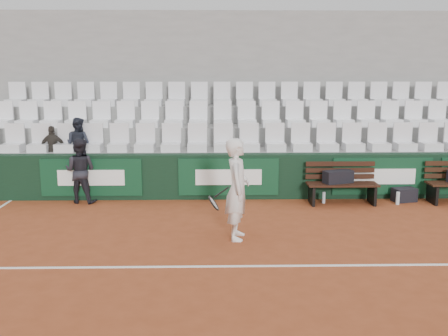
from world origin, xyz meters
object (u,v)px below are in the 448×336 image
bench_left (342,194)px  sports_bag_left (338,177)px  water_bottle_near (324,197)px  spectator_c (77,125)px  sports_bag_ground (404,195)px  ball_kid (80,171)px  water_bottle_far (398,198)px  tennis_player (237,189)px  spectator_b (52,129)px

bench_left → sports_bag_left: sports_bag_left is taller
water_bottle_near → spectator_c: bearing=169.8°
sports_bag_ground → water_bottle_near: 1.80m
sports_bag_left → sports_bag_ground: size_ratio=1.28×
water_bottle_near → ball_kid: 5.28m
sports_bag_left → water_bottle_far: bearing=-6.0°
bench_left → tennis_player: (-2.35, -2.19, 0.63)m
water_bottle_far → spectator_c: 7.27m
sports_bag_ground → spectator_b: (-7.85, 0.88, 1.37)m
spectator_b → spectator_c: (0.58, 0.00, 0.09)m
tennis_player → spectator_b: (-4.08, 3.24, 0.66)m
ball_kid → tennis_player: bearing=153.7°
water_bottle_far → spectator_c: spectator_c is taller
spectator_c → sports_bag_ground: bearing=-168.0°
bench_left → water_bottle_near: bearing=170.2°
tennis_player → ball_kid: size_ratio=1.23×
water_bottle_far → spectator_b: bearing=171.5°
water_bottle_near → spectator_c: (-5.47, 0.99, 1.49)m
ball_kid → spectator_b: size_ratio=1.36×
sports_bag_left → spectator_b: 6.49m
spectator_c → bench_left: bearing=-171.3°
sports_bag_left → sports_bag_ground: 1.57m
sports_bag_left → water_bottle_near: 0.54m
ball_kid → sports_bag_ground: bearing=-170.1°
spectator_c → water_bottle_near: bearing=-171.3°
sports_bag_ground → tennis_player: bearing=-147.9°
sports_bag_ground → ball_kid: bearing=179.5°
water_bottle_near → spectator_b: size_ratio=0.24×
ball_kid → spectator_b: bearing=-34.5°
water_bottle_far → spectator_b: (-7.61, 1.14, 1.38)m
tennis_player → spectator_b: size_ratio=1.67×
ball_kid → water_bottle_far: bearing=-172.3°
sports_bag_ground → water_bottle_near: bearing=-176.5°
water_bottle_near → ball_kid: size_ratio=0.18×
ball_kid → spectator_c: (-0.23, 0.81, 0.91)m
spectator_b → ball_kid: bearing=126.5°
bench_left → tennis_player: bearing=-137.0°
bench_left → sports_bag_ground: (1.42, 0.17, -0.08)m
spectator_c → sports_bag_left: bearing=-171.0°
water_bottle_far → ball_kid: bearing=177.3°
sports_bag_ground → tennis_player: tennis_player is taller
bench_left → spectator_c: size_ratio=1.23×
bench_left → water_bottle_far: (1.18, -0.08, -0.09)m
bench_left → sports_bag_left: (-0.08, 0.05, 0.36)m
sports_bag_ground → spectator_c: (-7.26, 0.88, 1.46)m
bench_left → tennis_player: size_ratio=0.87×
bench_left → ball_kid: (-5.62, 0.24, 0.48)m
sports_bag_ground → spectator_c: bearing=173.1°
spectator_c → spectator_b: bearing=18.9°
ball_kid → spectator_b: spectator_b is taller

